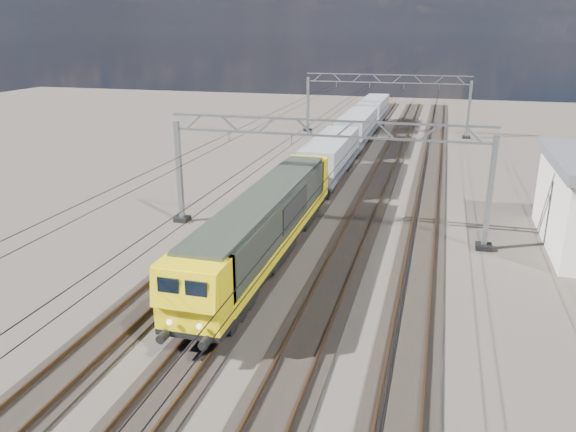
% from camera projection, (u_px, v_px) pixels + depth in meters
% --- Properties ---
extents(ground, '(160.00, 160.00, 0.00)m').
position_uv_depth(ground, '(308.00, 258.00, 31.17)').
color(ground, '#2A241F').
rests_on(ground, ground).
extents(track_outer_west, '(2.60, 140.00, 0.30)m').
position_uv_depth(track_outer_west, '(208.00, 246.00, 32.64)').
color(track_outer_west, black).
rests_on(track_outer_west, ground).
extents(track_loco, '(2.60, 140.00, 0.30)m').
position_uv_depth(track_loco, '(273.00, 253.00, 31.65)').
color(track_loco, black).
rests_on(track_loco, ground).
extents(track_inner_east, '(2.60, 140.00, 0.30)m').
position_uv_depth(track_inner_east, '(343.00, 261.00, 30.65)').
color(track_inner_east, black).
rests_on(track_inner_east, ground).
extents(track_outer_east, '(2.60, 140.00, 0.30)m').
position_uv_depth(track_outer_east, '(418.00, 268.00, 29.65)').
color(track_outer_east, black).
rests_on(track_outer_east, ground).
extents(catenary_gantry_mid, '(19.90, 0.90, 7.11)m').
position_uv_depth(catenary_gantry_mid, '(324.00, 173.00, 33.60)').
color(catenary_gantry_mid, gray).
rests_on(catenary_gantry_mid, ground).
extents(catenary_gantry_far, '(19.90, 0.90, 7.11)m').
position_uv_depth(catenary_gantry_far, '(386.00, 102.00, 66.55)').
color(catenary_gantry_far, gray).
rests_on(catenary_gantry_far, ground).
extents(overhead_wires, '(12.03, 140.00, 0.53)m').
position_uv_depth(overhead_wires, '(337.00, 131.00, 36.67)').
color(overhead_wires, black).
rests_on(overhead_wires, ground).
extents(locomotive, '(2.76, 21.10, 3.62)m').
position_uv_depth(locomotive, '(266.00, 222.00, 29.82)').
color(locomotive, black).
rests_on(locomotive, ground).
extents(hopper_wagon_lead, '(3.38, 13.00, 3.25)m').
position_uv_depth(hopper_wagon_lead, '(331.00, 156.00, 46.04)').
color(hopper_wagon_lead, black).
rests_on(hopper_wagon_lead, ground).
extents(hopper_wagon_mid, '(3.38, 13.00, 3.25)m').
position_uv_depth(hopper_wagon_mid, '(357.00, 128.00, 59.04)').
color(hopper_wagon_mid, black).
rests_on(hopper_wagon_mid, ground).
extents(hopper_wagon_third, '(3.38, 13.00, 3.25)m').
position_uv_depth(hopper_wagon_third, '(373.00, 110.00, 72.04)').
color(hopper_wagon_third, black).
rests_on(hopper_wagon_third, ground).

